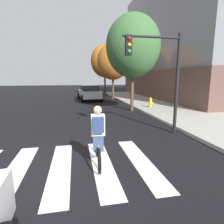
# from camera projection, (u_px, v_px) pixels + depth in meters

# --- Properties ---
(ground_plane) EXTENTS (120.00, 120.00, 0.00)m
(ground_plane) POSITION_uv_depth(u_px,v_px,m) (45.00, 170.00, 4.91)
(ground_plane) COLOR black
(crosswalk_stripes) EXTENTS (6.23, 3.39, 0.01)m
(crosswalk_stripes) POSITION_uv_depth(u_px,v_px,m) (38.00, 170.00, 4.88)
(crosswalk_stripes) COLOR silver
(crosswalk_stripes) RESTS_ON ground
(sedan_mid) EXTENTS (2.53, 4.87, 1.63)m
(sedan_mid) POSITION_uv_depth(u_px,v_px,m) (89.00, 93.00, 20.12)
(sedan_mid) COLOR #B7B7BC
(sedan_mid) RESTS_ON ground
(cyclist) EXTENTS (0.37, 1.71, 1.69)m
(cyclist) POSITION_uv_depth(u_px,v_px,m) (98.00, 137.00, 5.00)
(cyclist) COLOR black
(cyclist) RESTS_ON ground
(traffic_light_near) EXTENTS (2.47, 0.28, 4.20)m
(traffic_light_near) POSITION_uv_depth(u_px,v_px,m) (160.00, 67.00, 7.52)
(traffic_light_near) COLOR black
(traffic_light_near) RESTS_ON ground
(fire_hydrant) EXTENTS (0.33, 0.22, 0.78)m
(fire_hydrant) POSITION_uv_depth(u_px,v_px,m) (150.00, 102.00, 14.37)
(fire_hydrant) COLOR gold
(fire_hydrant) RESTS_ON sidewalk
(street_tree_near) EXTENTS (3.81, 3.81, 6.78)m
(street_tree_near) POSITION_uv_depth(u_px,v_px,m) (133.00, 46.00, 12.93)
(street_tree_near) COLOR #4C3823
(street_tree_near) RESTS_ON ground
(street_tree_mid) EXTENTS (3.48, 3.48, 6.20)m
(street_tree_mid) POSITION_uv_depth(u_px,v_px,m) (113.00, 62.00, 20.31)
(street_tree_mid) COLOR #4C3823
(street_tree_mid) RESTS_ON ground
(street_tree_far) EXTENTS (3.97, 3.97, 7.06)m
(street_tree_far) POSITION_uv_depth(u_px,v_px,m) (105.00, 61.00, 26.18)
(street_tree_far) COLOR #4C3823
(street_tree_far) RESTS_ON ground
(corner_building) EXTENTS (15.75, 20.39, 13.63)m
(corner_building) POSITION_uv_depth(u_px,v_px,m) (211.00, 41.00, 22.26)
(corner_building) COLOR brown
(corner_building) RESTS_ON ground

